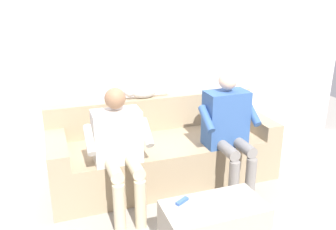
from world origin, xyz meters
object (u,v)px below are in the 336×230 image
cat_on_backrest (141,92)px  remote_white (238,203)px  coffee_table (213,228)px  person_right_seated (119,145)px  person_left_seated (228,125)px  couch (163,153)px  remote_blue (182,201)px

cat_on_backrest → remote_white: size_ratio=4.35×
coffee_table → person_right_seated: bearing=-55.5°
person_left_seated → remote_white: size_ratio=10.48×
couch → person_right_seated: (0.54, 0.42, 0.36)m
couch → person_right_seated: size_ratio=2.04×
person_right_seated → remote_blue: person_right_seated is taller
person_right_seated → cat_on_backrest: 0.86m
coffee_table → couch: bearing=-90.0°
person_left_seated → cat_on_backrest: bearing=-45.7°
person_left_seated → remote_blue: bearing=42.6°
cat_on_backrest → remote_white: bearing=101.7°
cat_on_backrest → coffee_table: bearing=95.4°
person_left_seated → person_right_seated: size_ratio=1.06×
person_right_seated → couch: bearing=-142.4°
couch → cat_on_backrest: size_ratio=4.64×
coffee_table → cat_on_backrest: cat_on_backrest is taller
person_left_seated → person_right_seated: person_left_seated is taller
cat_on_backrest → person_right_seated: bearing=61.1°
couch → cat_on_backrest: cat_on_backrest is taller
couch → coffee_table: 1.21m
cat_on_backrest → remote_white: cat_on_backrest is taller
person_left_seated → cat_on_backrest: size_ratio=2.41×
couch → coffee_table: bearing=90.0°
person_right_seated → remote_white: person_right_seated is taller
couch → remote_white: (-0.18, 1.25, 0.13)m
person_left_seated → remote_blue: person_left_seated is taller
person_left_seated → remote_blue: size_ratio=10.17×
couch → cat_on_backrest: (0.14, -0.30, 0.60)m
person_left_seated → remote_white: (0.36, 0.85, -0.26)m
remote_white → cat_on_backrest: bearing=-19.7°
couch → remote_blue: 1.13m
couch → remote_blue: couch is taller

